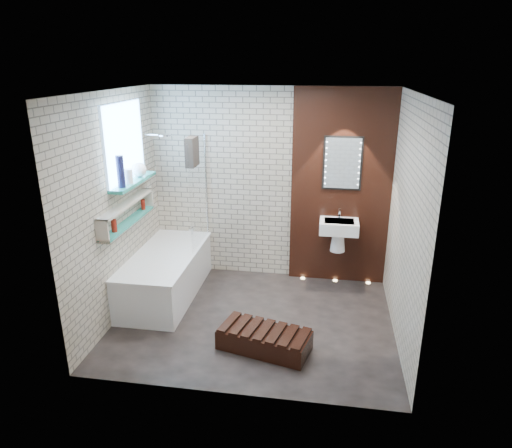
% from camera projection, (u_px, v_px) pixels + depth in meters
% --- Properties ---
extents(ground, '(3.20, 3.20, 0.00)m').
position_uv_depth(ground, '(254.00, 320.00, 5.46)').
color(ground, black).
rests_on(ground, ground).
extents(room_shell, '(3.24, 3.20, 2.60)m').
position_uv_depth(room_shell, '(254.00, 216.00, 5.03)').
color(room_shell, '#A19780').
rests_on(room_shell, ground).
extents(walnut_panel, '(1.30, 0.06, 2.60)m').
position_uv_depth(walnut_panel, '(341.00, 189.00, 6.07)').
color(walnut_panel, black).
rests_on(walnut_panel, ground).
extents(clerestory_window, '(0.18, 1.00, 0.94)m').
position_uv_depth(clerestory_window, '(126.00, 151.00, 5.39)').
color(clerestory_window, '#7FADE0').
rests_on(clerestory_window, room_shell).
extents(display_niche, '(0.14, 1.30, 0.26)m').
position_uv_depth(display_niche, '(127.00, 213.00, 5.43)').
color(display_niche, teal).
rests_on(display_niche, room_shell).
extents(bathtub, '(0.79, 1.74, 0.70)m').
position_uv_depth(bathtub, '(166.00, 274.00, 5.97)').
color(bathtub, white).
rests_on(bathtub, ground).
extents(bath_screen, '(0.01, 0.78, 1.40)m').
position_uv_depth(bath_screen, '(199.00, 192.00, 5.99)').
color(bath_screen, white).
rests_on(bath_screen, bathtub).
extents(towel, '(0.10, 0.27, 0.36)m').
position_uv_depth(towel, '(192.00, 152.00, 5.60)').
color(towel, black).
rests_on(towel, bath_screen).
extents(shower_head, '(0.18, 0.18, 0.02)m').
position_uv_depth(shower_head, '(165.00, 135.00, 5.87)').
color(shower_head, silver).
rests_on(shower_head, room_shell).
extents(washbasin, '(0.50, 0.36, 0.58)m').
position_uv_depth(washbasin, '(339.00, 231.00, 6.06)').
color(washbasin, white).
rests_on(washbasin, walnut_panel).
extents(led_mirror, '(0.50, 0.02, 0.70)m').
position_uv_depth(led_mirror, '(342.00, 163.00, 5.92)').
color(led_mirror, black).
rests_on(led_mirror, walnut_panel).
extents(walnut_step, '(1.02, 0.64, 0.21)m').
position_uv_depth(walnut_step, '(264.00, 340.00, 4.88)').
color(walnut_step, black).
rests_on(walnut_step, ground).
extents(niche_bottles, '(0.06, 0.89, 0.14)m').
position_uv_depth(niche_bottles, '(127.00, 217.00, 5.41)').
color(niche_bottles, maroon).
rests_on(niche_bottles, display_niche).
extents(sill_vases, '(0.18, 0.64, 0.36)m').
position_uv_depth(sill_vases, '(132.00, 171.00, 5.43)').
color(sill_vases, white).
rests_on(sill_vases, clerestory_window).
extents(floor_uplights, '(0.96, 0.06, 0.01)m').
position_uv_depth(floor_uplights, '(335.00, 280.00, 6.44)').
color(floor_uplights, '#FFD899').
rests_on(floor_uplights, ground).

